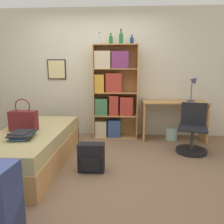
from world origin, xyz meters
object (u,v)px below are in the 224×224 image
(bottle_blue, at_px, (132,41))
(desk_chair, at_px, (192,137))
(desk, at_px, (174,113))
(waste_bin, at_px, (171,134))
(bottle_green, at_px, (100,40))
(bed, at_px, (33,147))
(handbag, at_px, (23,120))
(bottle_brown, at_px, (111,40))
(bookcase, at_px, (112,94))
(backpack, at_px, (91,158))
(bottle_clear, at_px, (121,39))
(book_stack_on_bed, at_px, (22,135))
(desk_lamp, at_px, (194,84))

(bottle_blue, height_order, desk_chair, bottle_blue)
(desk, distance_m, waste_bin, 0.42)
(bottle_green, bearing_deg, bottle_blue, 7.26)
(bed, relative_size, handbag, 4.43)
(bottle_blue, bearing_deg, bottle_brown, 179.61)
(bookcase, xyz_separation_m, backpack, (-0.20, -1.60, -0.71))
(handbag, height_order, bottle_green, bottle_green)
(bottle_brown, bearing_deg, waste_bin, -8.88)
(bottle_brown, relative_size, backpack, 0.57)
(bottle_brown, xyz_separation_m, bottle_clear, (0.20, -0.09, 0.02))
(book_stack_on_bed, relative_size, bookcase, 0.21)
(desk_lamp, bearing_deg, waste_bin, -168.32)
(bookcase, bearing_deg, bed, -128.78)
(bottle_green, height_order, waste_bin, bottle_green)
(waste_bin, bearing_deg, bottle_blue, 166.95)
(bookcase, relative_size, desk_chair, 2.26)
(bottle_blue, height_order, desk, bottle_blue)
(desk, bearing_deg, bottle_green, 177.79)
(bottle_clear, bearing_deg, waste_bin, -5.48)
(bottle_clear, height_order, backpack, bottle_clear)
(book_stack_on_bed, distance_m, desk_chair, 2.66)
(bookcase, relative_size, waste_bin, 7.77)
(book_stack_on_bed, relative_size, desk_lamp, 0.79)
(book_stack_on_bed, bearing_deg, bottle_brown, 60.27)
(handbag, relative_size, bookcase, 0.25)
(bookcase, height_order, desk, bookcase)
(bottle_brown, relative_size, desk, 0.18)
(desk_chair, xyz_separation_m, waste_bin, (-0.21, 0.63, -0.13))
(book_stack_on_bed, relative_size, bottle_blue, 2.09)
(bottle_green, relative_size, waste_bin, 0.93)
(bottle_brown, xyz_separation_m, desk_chair, (1.42, -0.82, -1.69))
(bottle_green, bearing_deg, backpack, -88.34)
(bottle_green, height_order, desk, bottle_green)
(desk_lamp, distance_m, desk_chair, 1.13)
(bottle_clear, bearing_deg, bottle_brown, 155.22)
(bottle_blue, bearing_deg, backpack, -109.19)
(backpack, bearing_deg, bed, 165.38)
(bottle_green, height_order, bottle_clear, bottle_clear)
(bed, distance_m, handbag, 0.42)
(bookcase, bearing_deg, backpack, -97.01)
(bookcase, bearing_deg, waste_bin, -6.51)
(book_stack_on_bed, height_order, desk, desk)
(backpack, bearing_deg, bottle_green, 91.66)
(bottle_brown, xyz_separation_m, desk, (1.25, -0.14, -1.40))
(bookcase, height_order, desk_lamp, bookcase)
(desk, bearing_deg, bottle_clear, 177.52)
(desk_chair, height_order, backpack, desk_chair)
(bottle_green, distance_m, backpack, 2.35)
(bed, bearing_deg, bottle_brown, 53.12)
(bottle_brown, distance_m, bottle_blue, 0.41)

